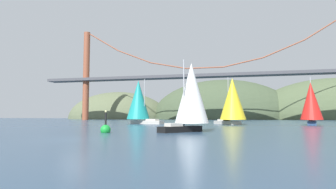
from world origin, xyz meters
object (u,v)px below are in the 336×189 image
at_px(sailboat_white_mainsail, 191,95).
at_px(channel_buoy, 106,129).
at_px(sailboat_red_spinnaker, 311,102).
at_px(sailboat_teal_sail, 139,101).
at_px(sailboat_yellow_sail, 232,100).

distance_m(sailboat_white_mainsail, channel_buoy, 10.39).
xyz_separation_m(sailboat_red_spinnaker, sailboat_teal_sail, (-36.13, 0.59, 0.78)).
height_order(sailboat_yellow_sail, channel_buoy, sailboat_yellow_sail).
distance_m(sailboat_teal_sail, sailboat_white_mainsail, 33.26).
height_order(sailboat_yellow_sail, sailboat_red_spinnaker, sailboat_yellow_sail).
relative_size(sailboat_yellow_sail, sailboat_red_spinnaker, 1.04).
bearing_deg(sailboat_teal_sail, sailboat_red_spinnaker, -0.93).
bearing_deg(sailboat_white_mainsail, sailboat_yellow_sail, 80.90).
bearing_deg(sailboat_white_mainsail, sailboat_red_spinnaker, 55.25).
bearing_deg(sailboat_teal_sail, sailboat_white_mainsail, -60.19).
xyz_separation_m(sailboat_teal_sail, channel_buoy, (7.91, -33.16, -4.89)).
distance_m(sailboat_yellow_sail, channel_buoy, 34.79).
bearing_deg(sailboat_yellow_sail, sailboat_red_spinnaker, 2.50).
distance_m(sailboat_red_spinnaker, sailboat_teal_sail, 36.14).
bearing_deg(sailboat_red_spinnaker, sailboat_white_mainsail, -124.75).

